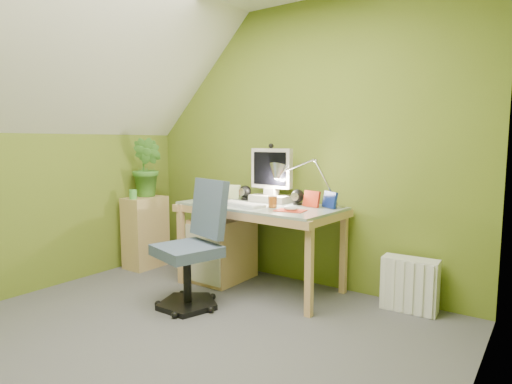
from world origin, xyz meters
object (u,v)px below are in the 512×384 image
Objects in this scene: monitor at (272,175)px; potted_plant at (148,167)px; desk_lamp at (319,172)px; desk at (260,246)px; radiator at (410,285)px; side_ledge at (146,232)px; task_chair at (187,250)px.

monitor is 0.81× the size of potted_plant.
desk is at bearing -165.26° from desk_lamp.
side_ledge is at bearing -174.11° from radiator.
desk_lamp is at bearing 25.35° from desk.
monitor is at bearing 93.55° from desk.
monitor reaches higher than side_ledge.
monitor reaches higher than radiator.
monitor is at bearing 11.94° from potted_plant.
desk is at bearing 6.25° from side_ledge.
desk_lamp is 1.87m from side_ledge.
radiator is (0.73, 0.05, -0.80)m from desk_lamp.
side_ledge is at bearing -170.20° from desk.
desk_lamp reaches higher than task_chair.
desk is 1.53× the size of task_chair.
radiator is (2.45, 0.32, -0.79)m from potted_plant.
desk_lamp is 1.75m from potted_plant.
desk_lamp is 0.63× the size of task_chair.
monitor is 1.45m from side_ledge.
side_ledge is (-1.27, -0.32, -0.60)m from monitor.
radiator is (1.38, 0.89, -0.24)m from task_chair.
monitor is (0.00, 0.18, 0.59)m from desk.
monitor is 0.53× the size of task_chair.
monitor is 1.00m from task_chair.
potted_plant reaches higher than radiator.
task_chair is 2.23× the size of radiator.
desk is 1.21m from radiator.
desk reaches higher than radiator.
potted_plant is (-1.27, -0.09, 0.62)m from desk.
potted_plant is 1.33m from task_chair.
desk_lamp is 1.20m from task_chair.
desk is 0.62m from monitor.
task_chair is at bearing -103.43° from desk.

